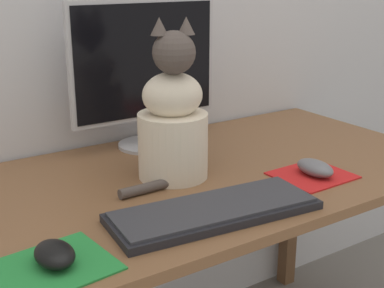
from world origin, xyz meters
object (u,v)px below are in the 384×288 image
(computer_mouse_right, at_px, (315,168))
(computer_mouse_left, at_px, (55,254))
(monitor, at_px, (145,69))
(keyboard, at_px, (214,210))
(cat, at_px, (173,121))

(computer_mouse_right, bearing_deg, computer_mouse_left, -175.44)
(monitor, height_order, keyboard, monitor)
(computer_mouse_left, height_order, computer_mouse_right, same)
(computer_mouse_right, bearing_deg, keyboard, -172.73)
(keyboard, distance_m, computer_mouse_right, 0.35)
(keyboard, bearing_deg, computer_mouse_left, -172.32)
(computer_mouse_left, bearing_deg, monitor, 47.51)
(keyboard, bearing_deg, computer_mouse_right, 13.04)
(monitor, bearing_deg, computer_mouse_right, -61.89)
(monitor, bearing_deg, keyboard, -102.14)
(keyboard, xyz_separation_m, computer_mouse_left, (-0.35, -0.01, 0.01))
(monitor, relative_size, computer_mouse_right, 4.13)
(computer_mouse_left, bearing_deg, cat, 32.32)
(monitor, xyz_separation_m, keyboard, (-0.11, -0.49, -0.22))
(monitor, xyz_separation_m, computer_mouse_left, (-0.46, -0.50, -0.21))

